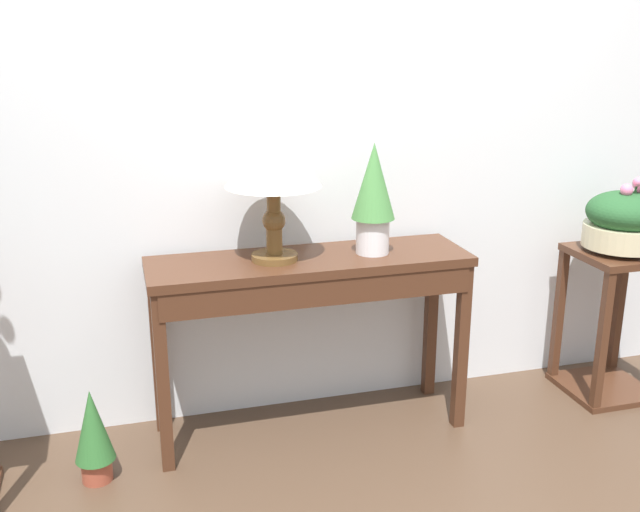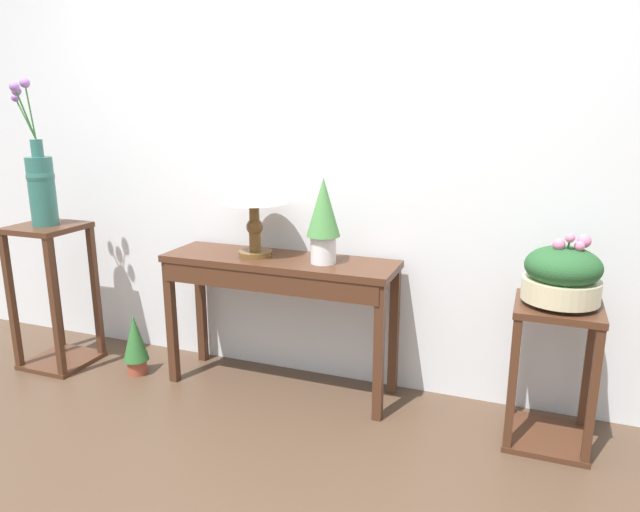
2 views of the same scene
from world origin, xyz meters
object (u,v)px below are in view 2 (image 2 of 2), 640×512
(console_table, at_px, (278,280))
(table_lamp, at_px, (253,182))
(pedestal_stand_right, at_px, (551,374))
(flower_vase_tall_left, at_px, (41,182))
(planter_bowl_wide_right, at_px, (562,275))
(pedestal_stand_left, at_px, (55,296))
(potted_plant_floor, at_px, (135,342))
(potted_plant_on_console, at_px, (323,216))

(console_table, bearing_deg, table_lamp, 170.43)
(pedestal_stand_right, bearing_deg, console_table, 178.84)
(flower_vase_tall_left, xyz_separation_m, planter_bowl_wide_right, (2.68, 0.14, -0.29))
(pedestal_stand_left, distance_m, potted_plant_floor, 0.56)
(potted_plant_on_console, height_order, potted_plant_floor, potted_plant_on_console)
(potted_plant_on_console, xyz_separation_m, pedestal_stand_left, (-1.58, -0.18, -0.54))
(pedestal_stand_right, bearing_deg, table_lamp, 178.06)
(table_lamp, bearing_deg, console_table, -9.57)
(console_table, bearing_deg, potted_plant_floor, -171.19)
(console_table, distance_m, potted_plant_floor, 0.94)
(potted_plant_on_console, distance_m, pedestal_stand_left, 1.68)
(table_lamp, relative_size, potted_plant_floor, 1.48)
(pedestal_stand_left, bearing_deg, potted_plant_on_console, 6.40)
(pedestal_stand_left, relative_size, potted_plant_floor, 2.34)
(potted_plant_floor, bearing_deg, planter_bowl_wide_right, 2.67)
(planter_bowl_wide_right, relative_size, potted_plant_floor, 0.90)
(potted_plant_on_console, relative_size, pedestal_stand_right, 0.65)
(potted_plant_floor, bearing_deg, potted_plant_on_console, 7.45)
(console_table, xyz_separation_m, pedestal_stand_right, (1.34, -0.03, -0.29))
(flower_vase_tall_left, distance_m, potted_plant_floor, 1.02)
(planter_bowl_wide_right, bearing_deg, flower_vase_tall_left, -176.99)
(potted_plant_on_console, height_order, pedestal_stand_right, potted_plant_on_console)
(console_table, xyz_separation_m, potted_plant_on_console, (0.25, 0.01, 0.34))
(console_table, height_order, table_lamp, table_lamp)
(table_lamp, relative_size, pedestal_stand_right, 0.81)
(pedestal_stand_left, bearing_deg, pedestal_stand_right, 2.96)
(table_lamp, relative_size, flower_vase_tall_left, 0.67)
(potted_plant_on_console, bearing_deg, pedestal_stand_right, -2.07)
(flower_vase_tall_left, relative_size, pedestal_stand_right, 1.20)
(flower_vase_tall_left, bearing_deg, potted_plant_floor, 4.46)
(pedestal_stand_left, bearing_deg, table_lamp, 8.88)
(pedestal_stand_left, xyz_separation_m, potted_plant_floor, (0.51, 0.04, -0.22))
(table_lamp, bearing_deg, potted_plant_on_console, -1.57)
(console_table, distance_m, planter_bowl_wide_right, 1.35)
(table_lamp, relative_size, planter_bowl_wide_right, 1.64)
(table_lamp, xyz_separation_m, pedestal_stand_left, (-1.20, -0.19, -0.69))
(potted_plant_on_console, xyz_separation_m, potted_plant_floor, (-1.07, -0.14, -0.76))
(potted_plant_on_console, xyz_separation_m, flower_vase_tall_left, (-1.58, -0.18, 0.12))
(flower_vase_tall_left, distance_m, planter_bowl_wide_right, 2.70)
(flower_vase_tall_left, bearing_deg, console_table, 7.16)
(table_lamp, height_order, potted_plant_on_console, table_lamp)
(planter_bowl_wide_right, bearing_deg, pedestal_stand_right, 164.85)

